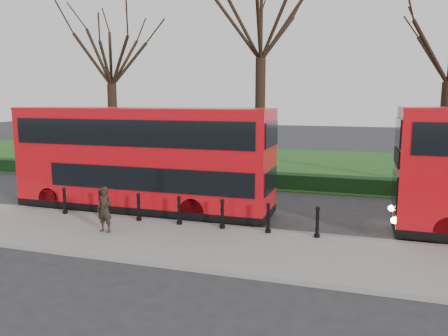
% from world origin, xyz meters
% --- Properties ---
extents(ground, '(120.00, 120.00, 0.00)m').
position_xyz_m(ground, '(0.00, 0.00, 0.00)').
color(ground, '#28282B').
rests_on(ground, ground).
extents(pavement, '(60.00, 4.00, 0.15)m').
position_xyz_m(pavement, '(0.00, -3.00, 0.07)').
color(pavement, gray).
rests_on(pavement, ground).
extents(kerb, '(60.00, 0.25, 0.16)m').
position_xyz_m(kerb, '(0.00, -1.00, 0.07)').
color(kerb, slate).
rests_on(kerb, ground).
extents(grass_verge, '(60.00, 18.00, 0.06)m').
position_xyz_m(grass_verge, '(0.00, 15.00, 0.03)').
color(grass_verge, '#1D4F1A').
rests_on(grass_verge, ground).
extents(hedge, '(60.00, 0.90, 0.80)m').
position_xyz_m(hedge, '(0.00, 6.80, 0.40)').
color(hedge, black).
rests_on(hedge, ground).
extents(yellow_line_outer, '(60.00, 0.10, 0.01)m').
position_xyz_m(yellow_line_outer, '(0.00, -0.70, 0.01)').
color(yellow_line_outer, yellow).
rests_on(yellow_line_outer, ground).
extents(yellow_line_inner, '(60.00, 0.10, 0.01)m').
position_xyz_m(yellow_line_inner, '(0.00, -0.50, 0.01)').
color(yellow_line_inner, yellow).
rests_on(yellow_line_inner, ground).
extents(tree_left, '(6.51, 6.51, 10.17)m').
position_xyz_m(tree_left, '(-8.00, 10.00, 7.38)').
color(tree_left, black).
rests_on(tree_left, ground).
extents(tree_mid, '(8.13, 8.13, 12.71)m').
position_xyz_m(tree_mid, '(2.00, 10.00, 9.24)').
color(tree_mid, black).
rests_on(tree_mid, ground).
extents(bollard_row, '(10.04, 0.15, 1.00)m').
position_xyz_m(bollard_row, '(1.65, -1.35, 0.65)').
color(bollard_row, black).
rests_on(bollard_row, pavement).
extents(bus_lead, '(10.82, 2.49, 4.31)m').
position_xyz_m(bus_lead, '(-0.76, 0.45, 2.17)').
color(bus_lead, red).
rests_on(bus_lead, ground).
extents(pedestrian, '(0.59, 0.41, 1.57)m').
position_xyz_m(pedestrian, '(-0.40, -2.97, 0.94)').
color(pedestrian, black).
rests_on(pedestrian, pavement).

